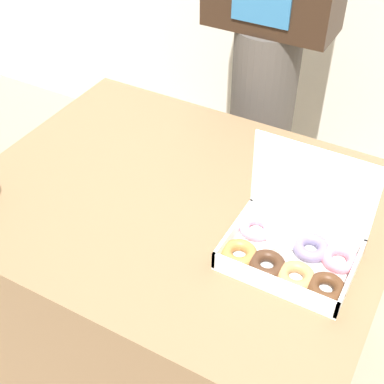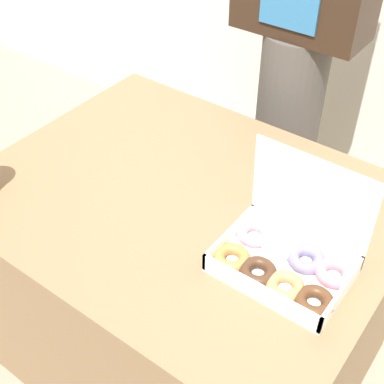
% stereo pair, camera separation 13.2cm
% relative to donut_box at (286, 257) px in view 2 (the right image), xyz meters
% --- Properties ---
extents(ground_plane, '(14.00, 14.00, 0.00)m').
position_rel_donut_box_xyz_m(ground_plane, '(-0.35, 0.07, -0.78)').
color(ground_plane, gray).
extents(table, '(1.14, 0.89, 0.74)m').
position_rel_donut_box_xyz_m(table, '(-0.35, 0.07, -0.41)').
color(table, brown).
rests_on(table, ground_plane).
extents(donut_box, '(0.32, 0.22, 0.27)m').
position_rel_donut_box_xyz_m(donut_box, '(0.00, 0.00, 0.00)').
color(donut_box, white).
rests_on(donut_box, table).
extents(person_customer, '(0.44, 0.24, 1.80)m').
position_rel_donut_box_xyz_m(person_customer, '(-0.39, 0.76, 0.21)').
color(person_customer, '#4C4742').
rests_on(person_customer, ground_plane).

